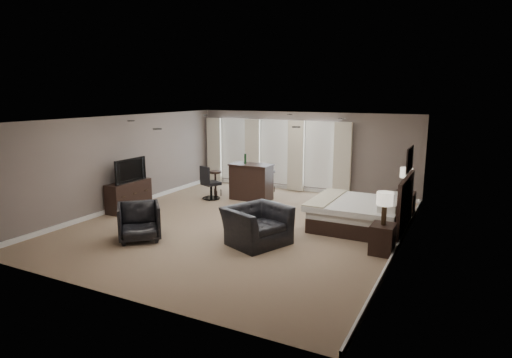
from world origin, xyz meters
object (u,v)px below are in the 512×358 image
at_px(armchair_near, 257,219).
at_px(lamp_far, 406,180).
at_px(nightstand_far, 404,205).
at_px(armchair_far, 139,220).
at_px(dresser, 129,196).
at_px(bar_stool_left, 216,184).
at_px(bar_stool_right, 270,182).
at_px(bed, 357,200).
at_px(lamp_near, 384,209).
at_px(tv, 128,179).
at_px(bar_counter, 251,182).
at_px(desk_chair, 211,182).
at_px(nightstand_near, 382,239).

bearing_deg(armchair_near, lamp_far, -12.41).
bearing_deg(nightstand_far, armchair_near, -125.43).
distance_m(nightstand_far, armchair_far, 6.69).
height_order(dresser, bar_stool_left, bar_stool_left).
height_order(bar_stool_left, bar_stool_right, bar_stool_left).
bearing_deg(bed, bar_stool_right, 144.73).
height_order(bed, lamp_near, bed).
bearing_deg(armchair_near, tv, 102.43).
relative_size(bed, bar_counter, 1.67).
height_order(tv, bar_stool_left, tv).
height_order(bar_stool_right, desk_chair, desk_chair).
bearing_deg(armchair_far, bar_stool_left, 55.90).
height_order(bar_counter, bar_stool_left, bar_counter).
height_order(nightstand_far, bar_counter, bar_counter).
xyz_separation_m(nightstand_near, bar_counter, (-4.44, 2.77, 0.25)).
relative_size(nightstand_near, bar_stool_right, 0.83).
relative_size(tv, desk_chair, 1.08).
height_order(nightstand_near, lamp_near, lamp_near).
height_order(nightstand_near, dresser, dresser).
bearing_deg(desk_chair, bar_stool_right, -103.09).
bearing_deg(bar_stool_right, bed, -35.27).
relative_size(nightstand_far, armchair_far, 0.74).
relative_size(lamp_far, armchair_far, 0.72).
relative_size(nightstand_far, bar_counter, 0.52).
distance_m(nightstand_far, desk_chair, 5.60).
xyz_separation_m(nightstand_far, desk_chair, (-5.56, -0.64, 0.19)).
bearing_deg(bar_counter, bar_stool_left, -172.59).
relative_size(bed, bar_stool_right, 2.94).
bearing_deg(lamp_near, armchair_far, -162.03).
height_order(armchair_far, bar_counter, bar_counter).
distance_m(tv, armchair_near, 4.49).
bearing_deg(nightstand_near, bar_counter, 148.07).
height_order(bar_stool_left, desk_chair, desk_chair).
bearing_deg(lamp_near, bed, 121.54).
xyz_separation_m(nightstand_near, nightstand_far, (0.00, 2.90, 0.03)).
relative_size(lamp_far, dresser, 0.47).
bearing_deg(lamp_far, bar_stool_left, -177.09).
height_order(armchair_near, bar_stool_right, armchair_near).
relative_size(dresser, bar_stool_left, 1.71).
height_order(dresser, bar_counter, bar_counter).
bearing_deg(bar_stool_right, armchair_far, -96.36).
xyz_separation_m(lamp_near, bar_stool_left, (-5.63, 2.61, -0.53)).
distance_m(nightstand_near, lamp_far, 2.98).
height_order(lamp_near, tv, lamp_near).
xyz_separation_m(nightstand_far, lamp_near, (0.00, -2.90, 0.60)).
distance_m(bar_stool_left, bar_stool_right, 1.82).
height_order(nightstand_far, desk_chair, desk_chair).
bearing_deg(tv, armchair_far, -132.11).
xyz_separation_m(bed, nightstand_far, (0.89, 1.45, -0.34)).
distance_m(bed, lamp_far, 1.73).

